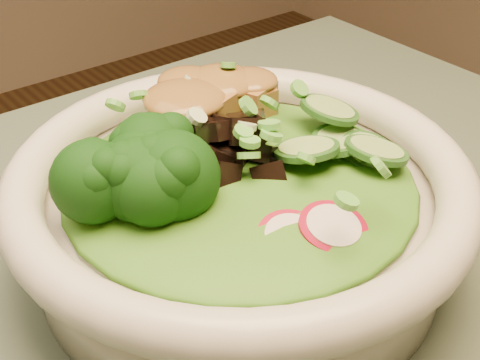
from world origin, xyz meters
TOP-DOWN VIEW (x-y plane):
  - salad_bowl at (0.22, 0.09)m, footprint 0.30×0.30m
  - lettuce_bed at (0.22, 0.09)m, footprint 0.23×0.23m
  - broccoli_florets at (0.15, 0.11)m, footprint 0.10×0.09m
  - radish_slices at (0.20, 0.02)m, footprint 0.13×0.06m
  - cucumber_slices at (0.29, 0.07)m, footprint 0.09×0.09m
  - mushroom_heap at (0.22, 0.11)m, footprint 0.09×0.09m
  - tofu_cubes at (0.24, 0.16)m, footprint 0.11×0.08m
  - peanut_sauce at (0.24, 0.16)m, footprint 0.08×0.06m
  - scallion_garnish at (0.22, 0.09)m, footprint 0.21×0.21m

SIDE VIEW (x-z plane):
  - salad_bowl at x=0.22m, z-range 0.75..0.83m
  - lettuce_bed at x=0.22m, z-range 0.80..0.83m
  - radish_slices at x=0.20m, z-range 0.81..0.83m
  - cucumber_slices at x=0.29m, z-range 0.81..0.85m
  - tofu_cubes at x=0.24m, z-range 0.81..0.85m
  - mushroom_heap at x=0.22m, z-range 0.81..0.85m
  - broccoli_florets at x=0.15m, z-range 0.81..0.86m
  - scallion_garnish at x=0.22m, z-range 0.83..0.86m
  - peanut_sauce at x=0.24m, z-range 0.84..0.85m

